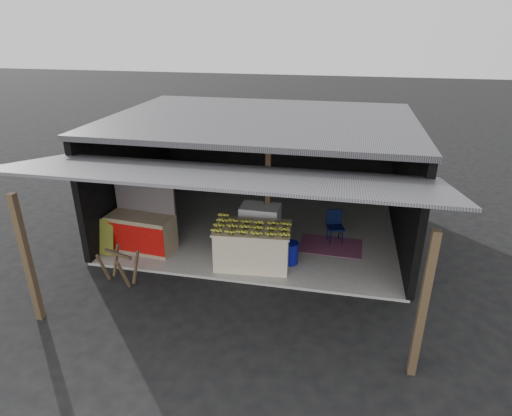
% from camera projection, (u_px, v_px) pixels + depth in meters
% --- Properties ---
extents(ground, '(80.00, 80.00, 0.00)m').
position_uv_depth(ground, '(237.00, 283.00, 9.07)').
color(ground, black).
rests_on(ground, ground).
extents(concrete_slab, '(7.00, 5.00, 0.06)m').
position_uv_depth(concrete_slab, '(260.00, 230.00, 11.30)').
color(concrete_slab, gray).
rests_on(concrete_slab, ground).
extents(shophouse, '(7.40, 7.29, 3.02)m').
position_uv_depth(shophouse, '(263.00, 151.00, 10.76)').
color(shophouse, black).
rests_on(shophouse, ground).
extents(banana_table, '(1.74, 1.15, 0.92)m').
position_uv_depth(banana_table, '(253.00, 246.00, 9.48)').
color(banana_table, silver).
rests_on(banana_table, concrete_slab).
extents(banana_pile, '(1.61, 1.04, 0.18)m').
position_uv_depth(banana_pile, '(253.00, 223.00, 9.26)').
color(banana_pile, gold).
rests_on(banana_pile, banana_table).
extents(white_crate, '(0.93, 0.65, 1.02)m').
position_uv_depth(white_crate, '(260.00, 225.00, 10.33)').
color(white_crate, white).
rests_on(white_crate, concrete_slab).
extents(neighbor_stall, '(1.61, 0.84, 1.60)m').
position_uv_depth(neighbor_stall, '(142.00, 231.00, 10.12)').
color(neighbor_stall, '#998466').
rests_on(neighbor_stall, concrete_slab).
extents(green_signboard, '(0.57, 0.26, 0.84)m').
position_uv_depth(green_signboard, '(102.00, 237.00, 9.96)').
color(green_signboard, black).
rests_on(green_signboard, concrete_slab).
extents(sawhorse, '(0.79, 0.78, 0.70)m').
position_uv_depth(sawhorse, '(119.00, 264.00, 8.93)').
color(sawhorse, '#4A3925').
rests_on(sawhorse, ground).
extents(water_barrel, '(0.33, 0.33, 0.48)m').
position_uv_depth(water_barrel, '(291.00, 254.00, 9.61)').
color(water_barrel, navy).
rests_on(water_barrel, concrete_slab).
extents(plastic_chair, '(0.48, 0.48, 0.81)m').
position_uv_depth(plastic_chair, '(335.00, 223.00, 10.51)').
color(plastic_chair, '#090F32').
rests_on(plastic_chair, concrete_slab).
extents(magenta_rug, '(1.53, 1.04, 0.01)m').
position_uv_depth(magenta_rug, '(331.00, 246.00, 10.44)').
color(magenta_rug, maroon).
rests_on(magenta_rug, concrete_slab).
extents(picture_frames, '(1.62, 0.04, 0.46)m').
position_uv_depth(picture_frames, '(271.00, 138.00, 12.73)').
color(picture_frames, black).
rests_on(picture_frames, shophouse).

